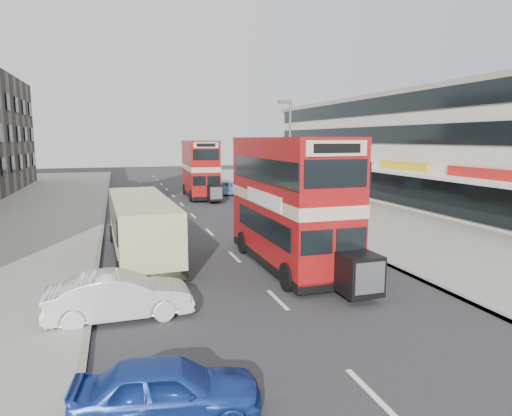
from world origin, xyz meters
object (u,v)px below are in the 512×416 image
object	(u,v)px
car_left_front	(120,296)
car_right_b	(266,205)
pedestrian_far	(267,186)
car_right_a	(275,213)
car_right_c	(224,188)
cyclist	(253,204)
bus_second	(200,169)
coach	(141,225)
pedestrian_near	(319,207)
bus_main	(290,202)
car_left_near	(167,390)
street_lamp	(289,149)

from	to	relation	value
car_left_front	car_right_b	xyz separation A→B (m)	(10.70, 17.99, -0.19)
pedestrian_far	car_right_a	bearing A→B (deg)	-106.71
car_right_c	cyclist	size ratio (longest dim) A/B	2.05
car_right_b	car_right_c	size ratio (longest dim) A/B	0.90
bus_second	car_right_a	distance (m)	15.10
car_right_a	pedestrian_far	world-z (taller)	pedestrian_far
coach	pedestrian_near	bearing A→B (deg)	24.76
coach	pedestrian_far	world-z (taller)	coach
bus_main	pedestrian_near	size ratio (longest dim) A/B	5.86
car_left_front	bus_second	bearing A→B (deg)	-16.42
car_right_c	cyclist	xyz separation A→B (m)	(-0.37, -11.06, 0.00)
bus_second	car_left_front	size ratio (longest dim) A/B	2.14
car_left_near	car_right_a	distance (m)	21.20
car_left_front	pedestrian_near	bearing A→B (deg)	-45.23
street_lamp	car_left_front	distance (m)	20.31
street_lamp	coach	xyz separation A→B (m)	(-10.65, -8.70, -3.25)
car_left_near	car_left_front	xyz separation A→B (m)	(-0.85, 5.60, 0.09)
bus_main	car_right_a	bearing A→B (deg)	-106.70
bus_second	car_right_b	distance (m)	11.07
car_right_a	pedestrian_far	size ratio (longest dim) A/B	2.75
car_right_b	car_right_c	world-z (taller)	car_right_c
pedestrian_far	cyclist	distance (m)	10.02
pedestrian_near	cyclist	xyz separation A→B (m)	(-3.35, 4.31, -0.26)
car_left_front	car_right_c	size ratio (longest dim) A/B	1.03
bus_second	car_left_front	world-z (taller)	bus_second
car_left_front	car_right_a	bearing A→B (deg)	-37.43
coach	car_right_b	xyz separation A→B (m)	(9.64, 10.61, -1.00)
car_right_c	pedestrian_far	distance (m)	4.24
street_lamp	pedestrian_far	bearing A→B (deg)	79.72
bus_main	car_left_near	bearing A→B (deg)	56.11
car_left_front	car_right_b	world-z (taller)	car_left_front
bus_second	bus_main	bearing A→B (deg)	91.12
car_left_front	cyclist	distance (m)	20.18
car_right_c	pedestrian_near	size ratio (longest dim) A/B	2.56
pedestrian_near	car_left_front	bearing A→B (deg)	45.03
pedestrian_near	pedestrian_far	distance (m)	13.46
pedestrian_near	car_right_b	bearing A→B (deg)	-65.42
car_right_a	car_right_b	distance (m)	4.49
car_right_b	pedestrian_far	size ratio (longest dim) A/B	2.11
coach	car_left_near	bearing A→B (deg)	-93.39
coach	car_right_b	distance (m)	14.37
car_left_front	coach	bearing A→B (deg)	-9.65
car_right_c	bus_second	bearing A→B (deg)	-80.79
car_left_near	car_left_front	bearing A→B (deg)	16.27
car_right_a	car_right_b	bearing A→B (deg)	171.91
cyclist	car_right_b	bearing A→B (deg)	2.96
car_left_near	bus_main	bearing A→B (deg)	-25.48
street_lamp	car_left_front	size ratio (longest dim) A/B	1.85
car_right_c	pedestrian_near	xyz separation A→B (m)	(2.98, -15.37, 0.26)
coach	car_left_near	size ratio (longest dim) A/B	2.67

